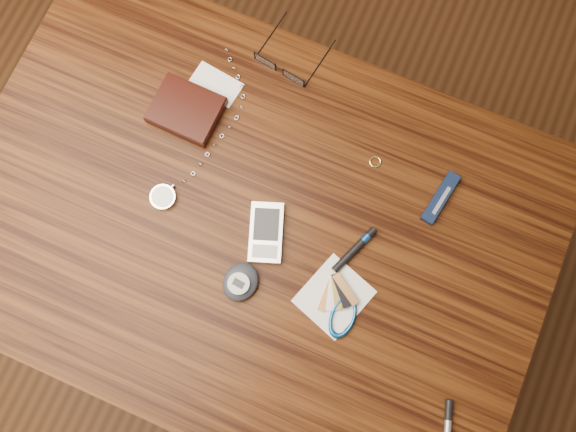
% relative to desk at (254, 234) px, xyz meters
% --- Properties ---
extents(ground, '(3.80, 3.80, 0.00)m').
position_rel_desk_xyz_m(ground, '(0.00, 0.00, -0.65)').
color(ground, '#472814').
rests_on(ground, ground).
extents(desk, '(1.00, 0.70, 0.75)m').
position_rel_desk_xyz_m(desk, '(0.00, 0.00, 0.00)').
color(desk, '#391B09').
rests_on(desk, ground).
extents(wallet_and_card, '(0.13, 0.15, 0.03)m').
position_rel_desk_xyz_m(wallet_and_card, '(-0.18, 0.14, 0.11)').
color(wallet_and_card, black).
rests_on(wallet_and_card, desk).
extents(eyeglasses, '(0.12, 0.12, 0.02)m').
position_rel_desk_xyz_m(eyeglasses, '(-0.06, 0.28, 0.11)').
color(eyeglasses, black).
rests_on(eyeglasses, desk).
extents(gold_ring, '(0.03, 0.03, 0.00)m').
position_rel_desk_xyz_m(gold_ring, '(0.15, 0.18, 0.10)').
color(gold_ring, '#E6D36A').
rests_on(gold_ring, desk).
extents(pocket_watch, '(0.08, 0.31, 0.01)m').
position_rel_desk_xyz_m(pocket_watch, '(-0.15, -0.01, 0.11)').
color(pocket_watch, silver).
rests_on(pocket_watch, desk).
extents(pda_phone, '(0.09, 0.11, 0.02)m').
position_rel_desk_xyz_m(pda_phone, '(0.03, -0.00, 0.11)').
color(pda_phone, silver).
rests_on(pda_phone, desk).
extents(pedometer, '(0.06, 0.07, 0.03)m').
position_rel_desk_xyz_m(pedometer, '(0.02, -0.10, 0.11)').
color(pedometer, '#21242D').
rests_on(pedometer, desk).
extents(notepad_keys, '(0.12, 0.13, 0.01)m').
position_rel_desk_xyz_m(notepad_keys, '(0.19, -0.07, 0.11)').
color(notepad_keys, silver).
rests_on(notepad_keys, desk).
extents(pocket_knife, '(0.04, 0.10, 0.01)m').
position_rel_desk_xyz_m(pocket_knife, '(0.28, 0.17, 0.11)').
color(pocket_knife, '#0A1532').
rests_on(pocket_knife, desk).
extents(black_blue_pen, '(0.05, 0.09, 0.01)m').
position_rel_desk_xyz_m(black_blue_pen, '(0.18, 0.03, 0.11)').
color(black_blue_pen, black).
rests_on(black_blue_pen, desk).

